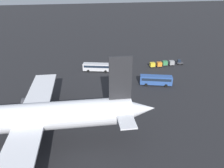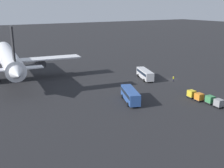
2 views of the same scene
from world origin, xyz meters
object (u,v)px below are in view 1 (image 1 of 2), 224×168
at_px(airplane, 21,118).
at_px(cargo_cart_orange, 159,64).
at_px(shuttle_bus_far, 156,80).
at_px(cargo_cart_grey, 172,63).
at_px(shuttle_bus_near, 97,67).
at_px(cargo_cart_yellow, 152,65).
at_px(baggage_tug, 180,62).
at_px(cargo_cart_green, 165,63).
at_px(worker_person, 111,62).

relative_size(airplane, cargo_cart_orange, 25.01).
bearing_deg(cargo_cart_orange, shuttle_bus_far, 60.82).
distance_m(airplane, cargo_cart_grey, 64.41).
relative_size(shuttle_bus_near, cargo_cart_grey, 5.08).
bearing_deg(cargo_cart_yellow, shuttle_bus_far, 69.87).
bearing_deg(shuttle_bus_near, baggage_tug, -162.58).
height_order(cargo_cart_green, cargo_cart_yellow, same).
xyz_separation_m(shuttle_bus_near, worker_person, (-7.04, -6.04, -0.99)).
bearing_deg(airplane, shuttle_bus_near, -113.48).
bearing_deg(worker_person, cargo_cart_orange, 156.43).
xyz_separation_m(cargo_cart_orange, cargo_cart_yellow, (2.83, -0.27, 0.00)).
distance_m(baggage_tug, cargo_cart_orange, 9.56).
xyz_separation_m(baggage_tug, cargo_cart_green, (6.69, 0.06, 0.25)).
xyz_separation_m(airplane, shuttle_bus_far, (-38.27, -21.22, -5.04)).
relative_size(airplane, cargo_cart_green, 25.01).
bearing_deg(cargo_cart_yellow, airplane, 39.90).
bearing_deg(cargo_cart_grey, cargo_cart_green, -6.13).
bearing_deg(worker_person, shuttle_bus_near, 40.64).
bearing_deg(shuttle_bus_near, worker_person, -120.45).
bearing_deg(airplane, cargo_cart_grey, -138.40).
bearing_deg(shuttle_bus_far, cargo_cart_yellow, -89.70).
relative_size(baggage_tug, worker_person, 1.52).
relative_size(baggage_tug, cargo_cart_grey, 1.23).
distance_m(worker_person, cargo_cart_green, 21.76).
relative_size(shuttle_bus_far, cargo_cart_green, 4.93).
bearing_deg(baggage_tug, shuttle_bus_far, 55.84).
bearing_deg(shuttle_bus_far, baggage_tug, -117.87).
xyz_separation_m(shuttle_bus_far, baggage_tug, (-18.04, -16.07, -0.99)).
distance_m(shuttle_bus_far, cargo_cart_yellow, 16.55).
relative_size(shuttle_bus_near, baggage_tug, 4.12).
relative_size(cargo_cart_orange, cargo_cart_yellow, 1.00).
height_order(airplane, cargo_cart_orange, airplane).
distance_m(worker_person, cargo_cart_grey, 24.54).
bearing_deg(worker_person, cargo_cart_grey, 162.70).
bearing_deg(cargo_cart_green, cargo_cart_yellow, 4.94).
height_order(baggage_tug, cargo_cart_green, baggage_tug).
distance_m(shuttle_bus_near, worker_person, 9.33).
xyz_separation_m(worker_person, cargo_cart_green, (-20.60, 6.99, 0.32)).
bearing_deg(airplane, worker_person, -116.82).
xyz_separation_m(shuttle_bus_far, cargo_cart_yellow, (-5.69, -15.53, -0.74)).
relative_size(airplane, baggage_tug, 20.28).
height_order(airplane, shuttle_bus_near, airplane).
bearing_deg(cargo_cart_grey, cargo_cart_orange, 4.58).
bearing_deg(cargo_cart_orange, worker_person, -23.57).
relative_size(airplane, worker_person, 30.82).
bearing_deg(worker_person, cargo_cart_green, 161.25).
height_order(worker_person, cargo_cart_grey, cargo_cart_grey).
bearing_deg(baggage_tug, cargo_cart_grey, 19.46).
xyz_separation_m(airplane, cargo_cart_yellow, (-43.96, -36.75, -5.78)).
xyz_separation_m(cargo_cart_grey, cargo_cart_yellow, (8.49, 0.19, 0.00)).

